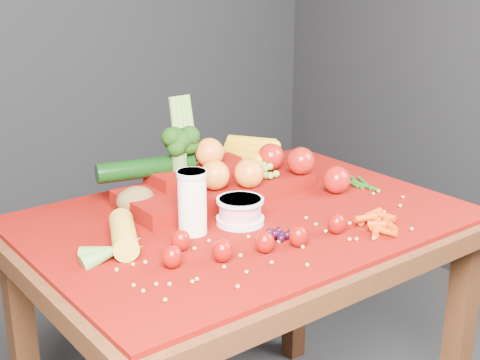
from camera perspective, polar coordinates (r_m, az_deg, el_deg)
table at (r=1.71m, az=0.41°, el=-6.36°), size 1.10×0.80×0.75m
red_cloth at (r=1.67m, az=0.42°, el=-3.23°), size 1.05×0.75×0.01m
milk_glass at (r=1.54m, az=-4.10°, el=-1.72°), size 0.07×0.07×0.15m
yogurt_bowl at (r=1.61m, az=0.01°, el=-2.59°), size 0.12×0.12×0.06m
strawberry_scatter at (r=1.46m, az=0.66°, el=-5.17°), size 0.44×0.18×0.05m
dark_grape_cluster at (r=1.53m, az=3.52°, el=-4.54°), size 0.06×0.05×0.03m
soybean_scatter at (r=1.53m, az=5.04°, el=-5.08°), size 0.84×0.24×0.01m
corn_ear at (r=1.47m, az=-10.54°, el=-5.53°), size 0.24×0.26×0.06m
potato at (r=1.69m, az=-8.90°, el=-1.71°), size 0.10×0.07×0.07m
baby_carrot_pile at (r=1.63m, az=11.76°, el=-3.43°), size 0.17×0.18×0.03m
green_bean_pile at (r=1.92m, az=10.07°, el=-0.26°), size 0.14×0.12×0.01m
produce_mound at (r=1.79m, az=-1.61°, el=0.49°), size 0.61×0.35×0.27m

